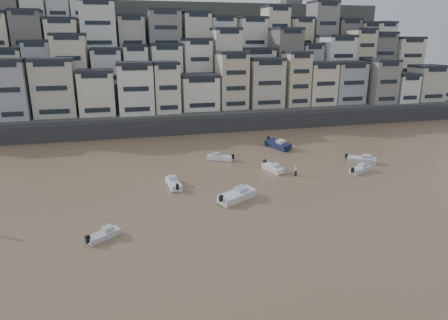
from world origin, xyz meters
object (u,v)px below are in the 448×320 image
object	(u,v)px
person_pink	(296,170)
boat_g	(361,159)
boat_j	(104,234)
boat_e	(273,167)
boat_d	(360,168)
boat_h	(220,157)
boat_f	(173,182)
boat_c	(237,194)
boat_i	(278,144)

from	to	relation	value
person_pink	boat_g	bearing A→B (deg)	13.71
boat_j	boat_e	xyz separation A→B (m)	(25.85, 16.80, 0.12)
boat_g	person_pink	bearing A→B (deg)	-132.16
boat_j	boat_d	distance (m)	41.23
boat_h	boat_f	distance (m)	14.64
boat_c	person_pink	bearing A→B (deg)	1.40
boat_j	boat_f	world-z (taller)	boat_f
boat_d	boat_f	size ratio (longest dim) A/B	0.90
boat_d	person_pink	distance (m)	10.76
boat_i	person_pink	distance (m)	16.45
boat_c	boat_i	bearing A→B (deg)	26.41
boat_j	boat_c	world-z (taller)	boat_c
boat_i	boat_g	distance (m)	16.34
boat_i	person_pink	size ratio (longest dim) A/B	3.84
boat_g	boat_i	bearing A→B (deg)	163.05
boat_g	boat_f	size ratio (longest dim) A/B	1.01
boat_f	boat_i	bearing A→B (deg)	-59.21
boat_g	boat_e	bearing A→B (deg)	-144.48
boat_d	person_pink	size ratio (longest dim) A/B	2.69
boat_h	boat_f	size ratio (longest dim) A/B	0.96
boat_j	boat_d	xyz separation A→B (m)	(39.19, 12.81, 0.09)
boat_j	person_pink	bearing A→B (deg)	-9.18
boat_h	person_pink	distance (m)	14.48
boat_e	person_pink	xyz separation A→B (m)	(2.63, -2.96, 0.21)
boat_c	person_pink	distance (m)	13.80
person_pink	boat_d	bearing A→B (deg)	-5.48
boat_g	boat_e	size ratio (longest dim) A/B	1.08
person_pink	boat_j	bearing A→B (deg)	-154.09
boat_i	boat_j	bearing A→B (deg)	-63.18
boat_d	boat_i	bearing A→B (deg)	86.45
boat_h	boat_g	xyz separation A→B (m)	(23.24, -7.60, 0.04)
boat_e	boat_f	size ratio (longest dim) A/B	0.94
boat_i	boat_h	xyz separation A→B (m)	(-12.98, -5.10, -0.23)
boat_f	person_pink	xyz separation A→B (m)	(19.12, 0.03, 0.16)
boat_f	boat_e	bearing A→B (deg)	-84.33
boat_d	boat_c	size ratio (longest dim) A/B	0.75
boat_e	boat_f	world-z (taller)	boat_f
boat_i	boat_c	distance (m)	27.89
boat_d	boat_c	world-z (taller)	boat_c
boat_j	boat_i	distance (m)	43.81
boat_i	boat_d	world-z (taller)	boat_i
boat_d	boat_e	bearing A→B (deg)	137.02
boat_h	boat_e	distance (m)	10.51
boat_c	boat_f	xyz separation A→B (m)	(-7.40, 7.25, -0.14)
boat_g	boat_c	distance (m)	27.64
boat_d	boat_f	bearing A→B (deg)	151.76
boat_h	person_pink	world-z (taller)	person_pink
boat_e	boat_f	bearing A→B (deg)	-94.11
boat_d	person_pink	xyz separation A→B (m)	(-10.71, 1.03, 0.23)
boat_g	boat_d	distance (m)	5.37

